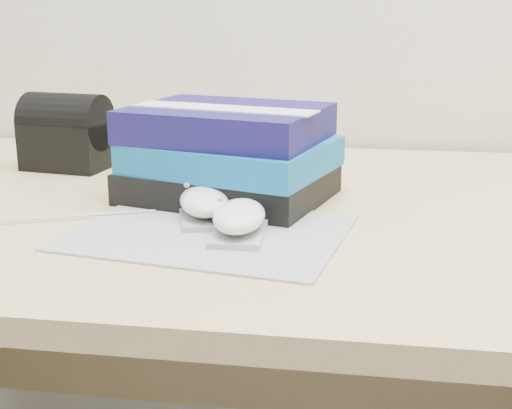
% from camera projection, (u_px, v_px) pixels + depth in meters
% --- Properties ---
extents(desk, '(1.60, 0.80, 0.73)m').
position_uv_depth(desk, '(325.00, 342.00, 1.09)').
color(desk, tan).
rests_on(desk, ground).
extents(mousepad, '(0.35, 0.29, 0.00)m').
position_uv_depth(mousepad, '(209.00, 232.00, 0.85)').
color(mousepad, gray).
rests_on(mousepad, desk).
extents(mouse_rear, '(0.09, 0.12, 0.05)m').
position_uv_depth(mouse_rear, '(204.00, 204.00, 0.89)').
color(mouse_rear, '#A2A2A4').
rests_on(mouse_rear, mousepad).
extents(mouse_front, '(0.06, 0.11, 0.05)m').
position_uv_depth(mouse_front, '(239.00, 219.00, 0.83)').
color(mouse_front, '#B0AFB2').
rests_on(mouse_front, mousepad).
extents(usb_cable, '(0.22, 0.10, 0.00)m').
position_uv_depth(usb_cable, '(58.00, 217.00, 0.90)').
color(usb_cable, silver).
rests_on(usb_cable, mousepad).
extents(book_stack, '(0.31, 0.27, 0.13)m').
position_uv_depth(book_stack, '(229.00, 154.00, 0.98)').
color(book_stack, black).
rests_on(book_stack, desk).
extents(pouch, '(0.14, 0.11, 0.12)m').
position_uv_depth(pouch, '(67.00, 132.00, 1.16)').
color(pouch, black).
rests_on(pouch, desk).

